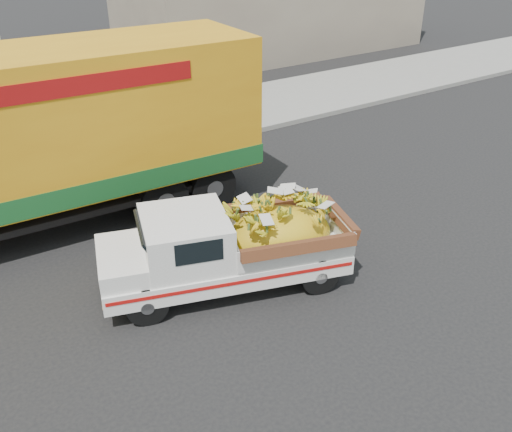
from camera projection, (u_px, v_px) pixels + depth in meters
ground at (135, 330)px, 9.46m from camera, size 100.00×100.00×0.00m
curb at (27, 183)px, 14.29m from camera, size 60.00×0.25×0.15m
sidewalk at (7, 156)px, 15.82m from camera, size 60.00×4.00×0.14m
pickup_truck at (243, 244)px, 10.27m from camera, size 4.67×2.85×1.54m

